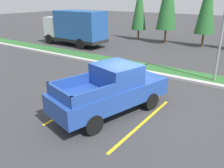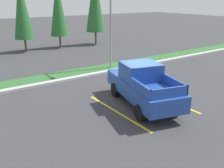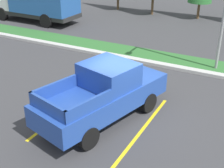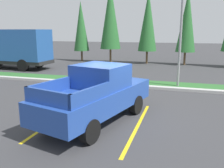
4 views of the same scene
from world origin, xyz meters
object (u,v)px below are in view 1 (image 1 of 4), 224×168
Objects in this scene: cypress_tree_center at (208,2)px; cypress_tree_leftmost at (139,5)px; cargo_truck_distant at (75,27)px; pickup_truck_main at (112,90)px; street_light at (224,13)px.

cypress_tree_leftmost is at bearing -179.66° from cypress_tree_center.
cypress_tree_leftmost is (3.48, 6.66, 1.91)m from cargo_truck_distant.
street_light reaches higher than pickup_truck_main.
pickup_truck_main is at bearing -87.56° from cypress_tree_center.
street_light is 0.92× the size of cypress_tree_center.
cargo_truck_distant is 1.04× the size of street_light.
cypress_tree_leftmost reaches higher than cargo_truck_distant.
cypress_tree_leftmost reaches higher than pickup_truck_main.
cargo_truck_distant is 0.95× the size of cypress_tree_center.
street_light is at bearing -71.40° from cypress_tree_center.
cypress_tree_center is at bearing 0.34° from cypress_tree_leftmost.
cargo_truck_distant is 1.07× the size of cypress_tree_leftmost.
pickup_truck_main is 16.92m from cypress_tree_center.
pickup_truck_main is 18.55m from cypress_tree_leftmost.
street_light is (2.69, 6.51, 2.81)m from pickup_truck_main.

